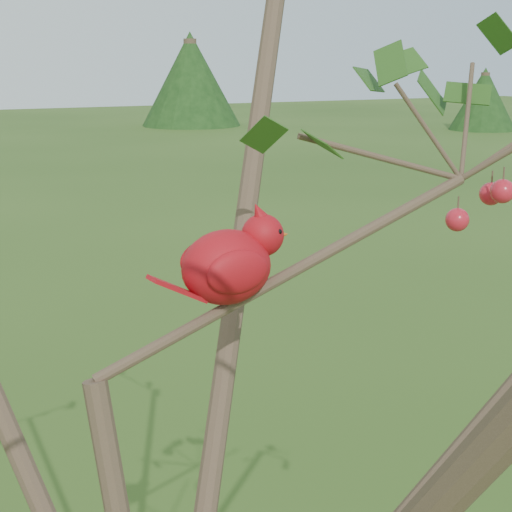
{
  "coord_description": "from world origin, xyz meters",
  "views": [
    {
      "loc": [
        -0.32,
        -0.91,
        2.39
      ],
      "look_at": [
        0.2,
        0.09,
        2.1
      ],
      "focal_mm": 55.0,
      "sensor_mm": 36.0,
      "label": 1
    }
  ],
  "objects": [
    {
      "name": "crabapple_tree",
      "position": [
        0.03,
        -0.02,
        2.12
      ],
      "size": [
        2.35,
        2.05,
        2.95
      ],
      "color": "#413223",
      "rests_on": "ground"
    },
    {
      "name": "cardinal",
      "position": [
        0.16,
        0.08,
        2.1
      ],
      "size": [
        0.23,
        0.12,
        0.16
      ],
      "rotation": [
        0.0,
        0.0,
        0.07
      ],
      "color": "#B60F1A",
      "rests_on": "ground"
    }
  ]
}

